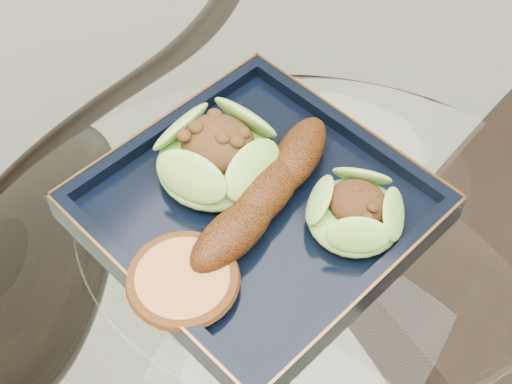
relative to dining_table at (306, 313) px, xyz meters
The scene contains 6 objects.
dining_table is the anchor object (origin of this frame).
navy_plate 0.18m from the dining_table, 160.29° to the right, with size 0.27×0.27×0.02m, color black.
lettuce_wrap_left 0.23m from the dining_table, behind, with size 0.11×0.11×0.04m, color #619F2E.
lettuce_wrap_right 0.20m from the dining_table, 20.84° to the left, with size 0.09×0.09×0.03m, color #60A02E.
roasted_plantain 0.21m from the dining_table, 164.08° to the right, with size 0.19×0.04×0.04m, color #572609.
crumb_patty 0.24m from the dining_table, 115.19° to the right, with size 0.08×0.08×0.02m, color #C87B42.
Camera 1 is at (0.16, -0.34, 1.31)m, focal length 50.00 mm.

